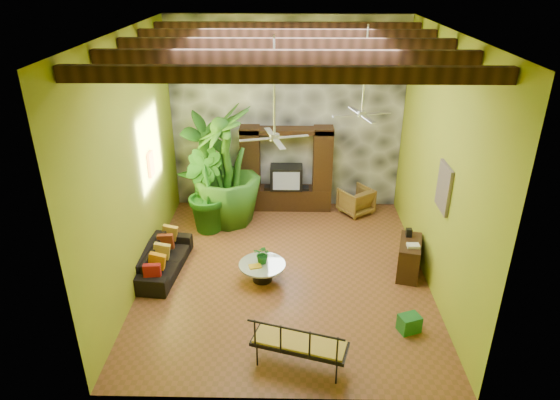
{
  "coord_description": "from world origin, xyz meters",
  "views": [
    {
      "loc": [
        0.07,
        -9.13,
        6.09
      ],
      "look_at": [
        -0.11,
        0.2,
        1.64
      ],
      "focal_mm": 32.0,
      "sensor_mm": 36.0,
      "label": 1
    }
  ],
  "objects_px": {
    "sofa": "(163,259)",
    "side_console": "(409,258)",
    "entertainment_center": "(286,175)",
    "green_bin": "(409,323)",
    "ceiling_fan_front": "(274,126)",
    "wicker_armchair": "(356,201)",
    "ceiling_fan_back": "(362,104)",
    "iron_bench": "(300,343)",
    "coffee_table": "(262,270)",
    "tall_plant_a": "(208,166)",
    "tall_plant_b": "(204,191)",
    "tall_plant_c": "(226,167)"
  },
  "relations": [
    {
      "from": "ceiling_fan_back",
      "to": "iron_bench",
      "type": "height_order",
      "value": "ceiling_fan_back"
    },
    {
      "from": "ceiling_fan_back",
      "to": "wicker_armchair",
      "type": "height_order",
      "value": "ceiling_fan_back"
    },
    {
      "from": "wicker_armchair",
      "to": "green_bin",
      "type": "bearing_deg",
      "value": 60.21
    },
    {
      "from": "sofa",
      "to": "coffee_table",
      "type": "height_order",
      "value": "sofa"
    },
    {
      "from": "entertainment_center",
      "to": "green_bin",
      "type": "distance_m",
      "value": 5.57
    },
    {
      "from": "entertainment_center",
      "to": "ceiling_fan_front",
      "type": "distance_m",
      "value": 4.3
    },
    {
      "from": "sofa",
      "to": "side_console",
      "type": "relative_size",
      "value": 2.07
    },
    {
      "from": "side_console",
      "to": "green_bin",
      "type": "distance_m",
      "value": 1.93
    },
    {
      "from": "iron_bench",
      "to": "tall_plant_a",
      "type": "bearing_deg",
      "value": 128.48
    },
    {
      "from": "ceiling_fan_front",
      "to": "tall_plant_b",
      "type": "distance_m",
      "value": 3.77
    },
    {
      "from": "tall_plant_a",
      "to": "ceiling_fan_front",
      "type": "bearing_deg",
      "value": -60.21
    },
    {
      "from": "wicker_armchair",
      "to": "coffee_table",
      "type": "xyz_separation_m",
      "value": [
        -2.33,
        -3.21,
        -0.1
      ]
    },
    {
      "from": "coffee_table",
      "to": "green_bin",
      "type": "height_order",
      "value": "coffee_table"
    },
    {
      "from": "tall_plant_c",
      "to": "side_console",
      "type": "bearing_deg",
      "value": -29.46
    },
    {
      "from": "green_bin",
      "to": "side_console",
      "type": "bearing_deg",
      "value": 78.9
    },
    {
      "from": "ceiling_fan_front",
      "to": "side_console",
      "type": "bearing_deg",
      "value": 8.02
    },
    {
      "from": "entertainment_center",
      "to": "tall_plant_c",
      "type": "bearing_deg",
      "value": -151.88
    },
    {
      "from": "ceiling_fan_back",
      "to": "sofa",
      "type": "distance_m",
      "value": 5.4
    },
    {
      "from": "entertainment_center",
      "to": "wicker_armchair",
      "type": "bearing_deg",
      "value": -7.58
    },
    {
      "from": "sofa",
      "to": "entertainment_center",
      "type": "bearing_deg",
      "value": -34.49
    },
    {
      "from": "sofa",
      "to": "side_console",
      "type": "height_order",
      "value": "side_console"
    },
    {
      "from": "ceiling_fan_back",
      "to": "tall_plant_a",
      "type": "height_order",
      "value": "ceiling_fan_back"
    },
    {
      "from": "tall_plant_a",
      "to": "iron_bench",
      "type": "distance_m",
      "value": 6.12
    },
    {
      "from": "ceiling_fan_front",
      "to": "wicker_armchair",
      "type": "xyz_separation_m",
      "value": [
        2.06,
        3.29,
        -3.05
      ]
    },
    {
      "from": "ceiling_fan_back",
      "to": "coffee_table",
      "type": "xyz_separation_m",
      "value": [
        -2.08,
        -1.52,
        -3.15
      ]
    },
    {
      "from": "coffee_table",
      "to": "side_console",
      "type": "height_order",
      "value": "side_console"
    },
    {
      "from": "ceiling_fan_front",
      "to": "ceiling_fan_back",
      "type": "distance_m",
      "value": 2.41
    },
    {
      "from": "tall_plant_b",
      "to": "side_console",
      "type": "bearing_deg",
      "value": -22.5
    },
    {
      "from": "iron_bench",
      "to": "green_bin",
      "type": "xyz_separation_m",
      "value": [
        2.01,
        0.98,
        -0.37
      ]
    },
    {
      "from": "ceiling_fan_back",
      "to": "tall_plant_b",
      "type": "bearing_deg",
      "value": 168.57
    },
    {
      "from": "iron_bench",
      "to": "green_bin",
      "type": "relative_size",
      "value": 4.42
    },
    {
      "from": "side_console",
      "to": "green_bin",
      "type": "bearing_deg",
      "value": -86.45
    },
    {
      "from": "ceiling_fan_front",
      "to": "sofa",
      "type": "xyz_separation_m",
      "value": [
        -2.45,
        0.39,
        -3.11
      ]
    },
    {
      "from": "tall_plant_a",
      "to": "green_bin",
      "type": "bearing_deg",
      "value": -47.22
    },
    {
      "from": "wicker_armchair",
      "to": "green_bin",
      "type": "relative_size",
      "value": 2.07
    },
    {
      "from": "iron_bench",
      "to": "coffee_table",
      "type": "bearing_deg",
      "value": 122.74
    },
    {
      "from": "entertainment_center",
      "to": "ceiling_fan_back",
      "type": "distance_m",
      "value": 3.5
    },
    {
      "from": "ceiling_fan_front",
      "to": "green_bin",
      "type": "bearing_deg",
      "value": -30.79
    },
    {
      "from": "tall_plant_a",
      "to": "tall_plant_c",
      "type": "distance_m",
      "value": 0.68
    },
    {
      "from": "wicker_armchair",
      "to": "tall_plant_c",
      "type": "xyz_separation_m",
      "value": [
        -3.35,
        -0.55,
        1.16
      ]
    },
    {
      "from": "ceiling_fan_front",
      "to": "tall_plant_a",
      "type": "relative_size",
      "value": 0.68
    },
    {
      "from": "tall_plant_a",
      "to": "iron_bench",
      "type": "height_order",
      "value": "tall_plant_a"
    },
    {
      "from": "ceiling_fan_front",
      "to": "sofa",
      "type": "bearing_deg",
      "value": 171.02
    },
    {
      "from": "tall_plant_b",
      "to": "iron_bench",
      "type": "xyz_separation_m",
      "value": [
        2.27,
        -4.79,
        -0.5
      ]
    },
    {
      "from": "coffee_table",
      "to": "side_console",
      "type": "bearing_deg",
      "value": 5.83
    },
    {
      "from": "entertainment_center",
      "to": "coffee_table",
      "type": "height_order",
      "value": "entertainment_center"
    },
    {
      "from": "ceiling_fan_back",
      "to": "green_bin",
      "type": "relative_size",
      "value": 4.97
    },
    {
      "from": "tall_plant_a",
      "to": "tall_plant_c",
      "type": "xyz_separation_m",
      "value": [
        0.52,
        -0.42,
        0.14
      ]
    },
    {
      "from": "tall_plant_a",
      "to": "green_bin",
      "type": "relative_size",
      "value": 7.35
    },
    {
      "from": "ceiling_fan_front",
      "to": "ceiling_fan_back",
      "type": "relative_size",
      "value": 1.0
    }
  ]
}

